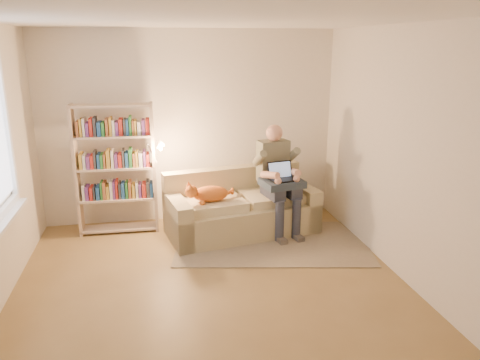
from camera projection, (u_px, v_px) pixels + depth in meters
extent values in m
plane|color=olive|center=(215.00, 296.00, 4.63)|extent=(4.50, 4.50, 0.00)
cube|color=white|center=(210.00, 19.00, 3.91)|extent=(4.00, 4.50, 0.02)
cube|color=silver|center=(412.00, 159.00, 4.64)|extent=(0.02, 4.50, 2.60)
cube|color=silver|center=(190.00, 128.00, 6.39)|extent=(4.00, 0.02, 2.60)
cube|color=silver|center=(280.00, 293.00, 2.15)|extent=(4.00, 0.02, 2.60)
cube|color=white|center=(1.00, 226.00, 4.24)|extent=(0.12, 1.52, 0.04)
cube|color=#BDB186|center=(242.00, 218.00, 6.14)|extent=(2.04, 1.19, 0.40)
cube|color=#BDB186|center=(233.00, 182.00, 6.32)|extent=(1.92, 0.53, 0.41)
cube|color=#BDB186|center=(178.00, 221.00, 5.81)|extent=(0.34, 0.88, 0.57)
cube|color=#BDB186|center=(300.00, 204.00, 6.41)|extent=(0.34, 0.88, 0.57)
cube|color=beige|center=(211.00, 205.00, 5.87)|extent=(0.90, 0.71, 0.11)
cube|color=beige|center=(273.00, 197.00, 6.17)|extent=(0.90, 0.71, 0.11)
cube|color=gray|center=(273.00, 161.00, 6.12)|extent=(0.42, 0.28, 0.54)
sphere|color=#DF9E83|center=(274.00, 133.00, 5.99)|extent=(0.22, 0.22, 0.22)
cube|color=#2F3341|center=(273.00, 191.00, 5.94)|extent=(0.23, 0.46, 0.17)
cube|color=#2F3341|center=(289.00, 189.00, 6.02)|extent=(0.23, 0.46, 0.17)
cylinder|color=#2F3341|center=(280.00, 221.00, 5.84)|extent=(0.11, 0.11, 0.54)
cylinder|color=#2F3341|center=(296.00, 219.00, 5.92)|extent=(0.11, 0.11, 0.54)
ellipsoid|color=orange|center=(212.00, 193.00, 5.80)|extent=(0.48, 0.31, 0.20)
sphere|color=orange|center=(193.00, 191.00, 5.66)|extent=(0.16, 0.16, 0.16)
cylinder|color=orange|center=(228.00, 193.00, 5.94)|extent=(0.22, 0.08, 0.06)
cube|color=#283646|center=(281.00, 183.00, 5.93)|extent=(0.56, 0.49, 0.09)
cube|color=black|center=(283.00, 180.00, 5.88)|extent=(0.37, 0.29, 0.02)
cube|color=black|center=(279.00, 170.00, 5.95)|extent=(0.34, 0.13, 0.22)
plane|color=#8CA5CC|center=(279.00, 170.00, 5.95)|extent=(0.31, 0.13, 0.29)
cube|color=#C6AF96|center=(77.00, 171.00, 5.92)|extent=(0.04, 0.26, 1.70)
cube|color=#C6AF96|center=(154.00, 168.00, 6.08)|extent=(0.04, 0.26, 1.70)
cube|color=#C6AF96|center=(120.00, 228.00, 6.23)|extent=(1.02, 0.28, 0.03)
cube|color=#C6AF96|center=(118.00, 198.00, 6.11)|extent=(1.02, 0.28, 0.03)
cube|color=#C6AF96|center=(116.00, 168.00, 6.00)|extent=(1.02, 0.28, 0.03)
cube|color=#C6AF96|center=(113.00, 136.00, 5.88)|extent=(1.02, 0.28, 0.03)
cube|color=#C6AF96|center=(111.00, 105.00, 5.77)|extent=(1.02, 0.28, 0.03)
cube|color=#B2261E|center=(117.00, 190.00, 6.08)|extent=(0.87, 0.23, 0.20)
cube|color=#333338|center=(115.00, 159.00, 5.96)|extent=(0.87, 0.23, 0.20)
cube|color=#1E4C8C|center=(113.00, 127.00, 5.85)|extent=(0.87, 0.23, 0.20)
cylinder|color=silver|center=(148.00, 164.00, 6.05)|extent=(0.09, 0.09, 0.04)
cone|color=silver|center=(159.00, 146.00, 5.90)|extent=(0.11, 0.14, 0.14)
cube|color=gray|center=(272.00, 242.00, 5.86)|extent=(2.57, 1.82, 0.01)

